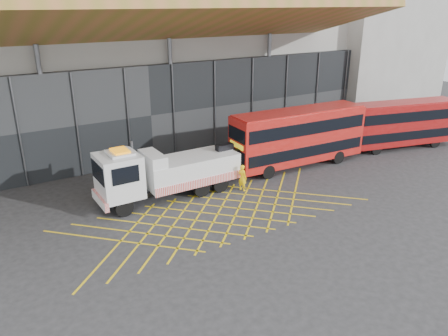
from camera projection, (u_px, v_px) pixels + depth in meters
ground_plane at (196, 220)px, 27.14m from camera, size 120.00×120.00×0.00m
road_markings at (218, 214)px, 27.92m from camera, size 19.96×7.16×0.01m
construction_building at (117, 46)px, 39.51m from camera, size 55.00×23.97×18.00m
east_building at (368, 26)px, 51.91m from camera, size 15.00×12.00×20.00m
recovery_truck at (165, 172)px, 29.63m from camera, size 11.73×2.83×4.10m
bus_towed at (298, 135)px, 35.21m from camera, size 11.71×3.29×4.72m
bus_second at (403, 122)px, 39.87m from camera, size 10.82×4.81×4.30m
worker at (242, 178)px, 31.13m from camera, size 0.65×0.81×1.94m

